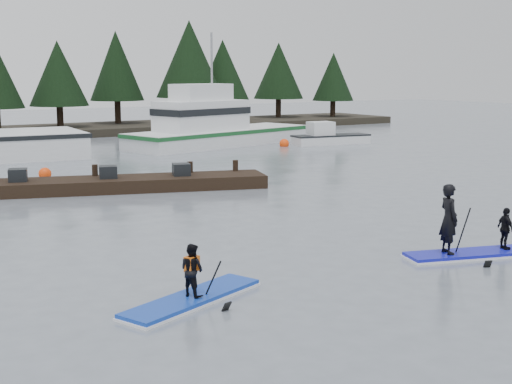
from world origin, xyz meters
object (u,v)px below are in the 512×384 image
floating_dock (71,186)px  paddleboard_duo (468,234)px  paddleboard_solo (192,287)px  fishing_boat_medium (215,137)px

floating_dock → paddleboard_duo: size_ratio=4.15×
floating_dock → paddleboard_solo: 15.13m
fishing_boat_medium → paddleboard_solo: fishing_boat_medium is taller
paddleboard_duo → floating_dock: bearing=127.5°
floating_dock → paddleboard_solo: (-2.12, -14.98, 0.06)m
fishing_boat_medium → paddleboard_solo: size_ratio=3.83×
fishing_boat_medium → paddleboard_solo: bearing=-134.5°
paddleboard_solo → paddleboard_duo: 7.87m
fishing_boat_medium → floating_dock: (-13.88, -13.18, -0.30)m
paddleboard_solo → floating_dock: bearing=60.5°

